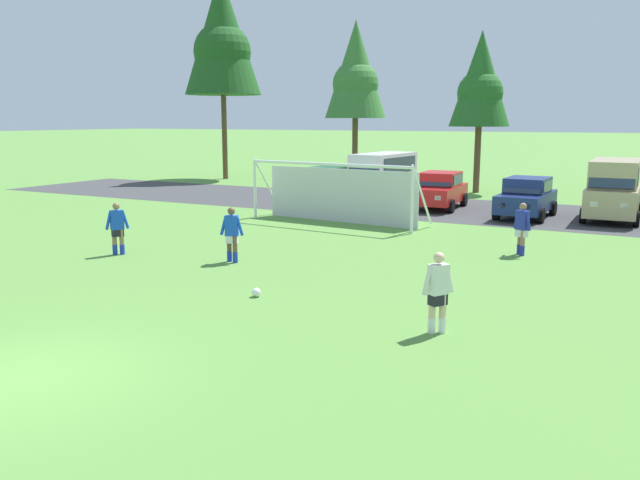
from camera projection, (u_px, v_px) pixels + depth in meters
name	position (u px, v px, depth m)	size (l,w,h in m)	color
ground_plane	(376.00, 236.00, 23.71)	(400.00, 400.00, 0.00)	#598C3D
parking_lot_strip	(444.00, 209.00, 30.86)	(52.00, 8.40, 0.01)	#3D3D3F
soccer_ball	(256.00, 292.00, 15.53)	(0.22, 0.22, 0.22)	white
soccer_goal	(338.00, 191.00, 26.45)	(7.55, 2.54, 2.57)	white
player_striker_near	(438.00, 293.00, 12.78)	(0.53, 0.63, 1.64)	beige
player_midfield_center	(232.00, 235.00, 19.18)	(0.73, 0.38, 1.64)	brown
player_defender_far	(117.00, 229.00, 20.26)	(0.50, 0.64, 1.64)	#936B4C
player_winger_left	(522.00, 229.00, 20.21)	(0.65, 0.49, 1.64)	#936B4C
parked_car_slot_far_left	(329.00, 183.00, 34.39)	(2.17, 4.27, 1.72)	#194C2D
parked_car_slot_left	(382.00, 177.00, 32.38)	(2.47, 4.94, 2.52)	silver
parked_car_slot_center_left	(439.00, 190.00, 30.79)	(2.20, 4.28, 1.72)	red
parked_car_slot_center	(526.00, 197.00, 27.91)	(2.16, 4.26, 1.72)	navy
parked_car_slot_center_right	(614.00, 188.00, 27.19)	(2.23, 4.82, 2.52)	tan
tree_left_edge	(222.00, 38.00, 44.53)	(5.27, 5.27, 14.06)	brown
tree_mid_left	(356.00, 73.00, 40.28)	(3.82, 3.82, 10.19)	brown
tree_center_back	(481.00, 82.00, 36.47)	(3.40, 3.40, 9.06)	brown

